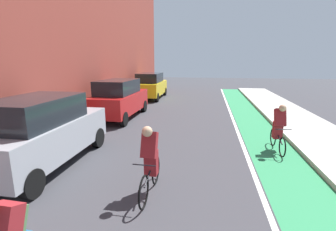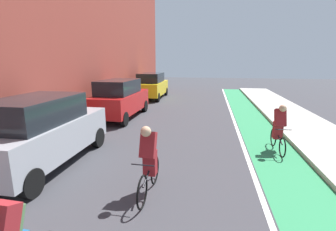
{
  "view_description": "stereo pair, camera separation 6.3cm",
  "coord_description": "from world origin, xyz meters",
  "px_view_note": "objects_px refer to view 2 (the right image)",
  "views": [
    {
      "loc": [
        1.33,
        3.81,
        2.94
      ],
      "look_at": [
        -0.08,
        12.16,
        1.03
      ],
      "focal_mm": 26.21,
      "sensor_mm": 36.0,
      "label": 1
    },
    {
      "loc": [
        1.39,
        3.82,
        2.94
      ],
      "look_at": [
        -0.08,
        12.16,
        1.03
      ],
      "focal_mm": 26.21,
      "sensor_mm": 36.0,
      "label": 2
    }
  ],
  "objects_px": {
    "parked_suv_silver": "(41,131)",
    "parked_suv_red": "(120,98)",
    "cyclist_mid": "(149,158)",
    "cyclist_trailing": "(279,128)",
    "parked_suv_yellow_cab": "(152,85)"
  },
  "relations": [
    {
      "from": "parked_suv_red",
      "to": "parked_suv_yellow_cab",
      "type": "xyz_separation_m",
      "value": [
        0.0,
        6.83,
        0.0
      ]
    },
    {
      "from": "parked_suv_silver",
      "to": "cyclist_trailing",
      "type": "distance_m",
      "value": 7.23
    },
    {
      "from": "cyclist_trailing",
      "to": "cyclist_mid",
      "type": "bearing_deg",
      "value": -136.42
    },
    {
      "from": "parked_suv_silver",
      "to": "cyclist_mid",
      "type": "bearing_deg",
      "value": -16.57
    },
    {
      "from": "parked_suv_yellow_cab",
      "to": "cyclist_mid",
      "type": "xyz_separation_m",
      "value": [
        3.34,
        -13.91,
        -0.17
      ]
    },
    {
      "from": "parked_suv_yellow_cab",
      "to": "cyclist_mid",
      "type": "distance_m",
      "value": 14.3
    },
    {
      "from": "parked_suv_silver",
      "to": "parked_suv_yellow_cab",
      "type": "xyz_separation_m",
      "value": [
        0.0,
        12.91,
        0.0
      ]
    },
    {
      "from": "cyclist_mid",
      "to": "parked_suv_red",
      "type": "bearing_deg",
      "value": 115.28
    },
    {
      "from": "cyclist_mid",
      "to": "cyclist_trailing",
      "type": "distance_m",
      "value": 4.83
    },
    {
      "from": "parked_suv_yellow_cab",
      "to": "parked_suv_red",
      "type": "bearing_deg",
      "value": -90.01
    },
    {
      "from": "parked_suv_silver",
      "to": "parked_suv_red",
      "type": "bearing_deg",
      "value": 90.01
    },
    {
      "from": "parked_suv_silver",
      "to": "cyclist_trailing",
      "type": "xyz_separation_m",
      "value": [
        6.84,
        2.34,
        -0.21
      ]
    },
    {
      "from": "parked_suv_silver",
      "to": "parked_suv_red",
      "type": "distance_m",
      "value": 6.08
    },
    {
      "from": "cyclist_mid",
      "to": "cyclist_trailing",
      "type": "xyz_separation_m",
      "value": [
        3.5,
        3.33,
        -0.05
      ]
    },
    {
      "from": "cyclist_mid",
      "to": "cyclist_trailing",
      "type": "height_order",
      "value": "cyclist_mid"
    }
  ]
}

